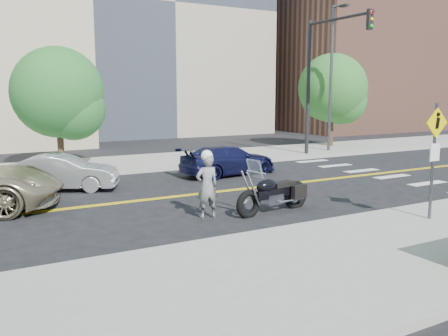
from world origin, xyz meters
TOP-DOWN VIEW (x-y plane):
  - ground_plane at (0.00, 0.00)m, footprint 120.00×120.00m
  - sidewalk_near at (0.00, -7.50)m, footprint 60.00×5.00m
  - sidewalk_far at (0.00, 7.50)m, footprint 60.00×5.00m
  - building_mid at (8.00, 26.00)m, footprint 18.00×14.00m
  - building_right at (26.00, 20.00)m, footprint 14.00×12.00m
  - lamp_post at (12.00, 6.50)m, footprint 0.16×0.16m
  - traffic_light at (10.00, 5.08)m, footprint 0.28×4.50m
  - pedestrian_sign at (4.20, -6.31)m, footprint 0.78×0.08m
  - motorcyclist at (-0.61, -2.94)m, footprint 0.67×0.46m
  - motorcycle at (1.37, -3.27)m, footprint 2.72×1.21m
  - parked_car_silver at (-3.36, 2.90)m, footprint 4.04×2.81m
  - parked_car_blue at (3.32, 2.84)m, footprint 4.46×2.24m
  - tree_far_a at (-2.57, 7.52)m, footprint 3.95×3.95m
  - tree_far_b at (13.74, 8.30)m, footprint 4.20×4.20m

SIDE VIEW (x-z plane):
  - ground_plane at x=0.00m, z-range 0.00..0.00m
  - sidewalk_near at x=0.00m, z-range 0.00..0.15m
  - sidewalk_far at x=0.00m, z-range 0.00..0.15m
  - parked_car_blue at x=3.32m, z-range 0.00..1.24m
  - parked_car_silver at x=-3.36m, z-range 0.00..1.26m
  - motorcycle at x=1.37m, z-range 0.00..1.60m
  - motorcyclist at x=-0.61m, z-range 0.00..1.88m
  - pedestrian_sign at x=4.20m, z-range 0.46..3.46m
  - tree_far_a at x=-2.57m, z-range 0.72..6.12m
  - tree_far_b at x=13.74m, z-range 0.80..6.60m
  - lamp_post at x=12.00m, z-range 0.15..8.15m
  - traffic_light at x=10.00m, z-range 1.17..8.17m
  - building_right at x=26.00m, z-range 0.00..12.00m
  - building_mid at x=8.00m, z-range 0.00..20.00m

